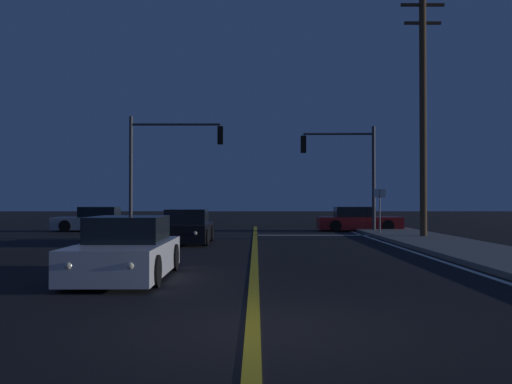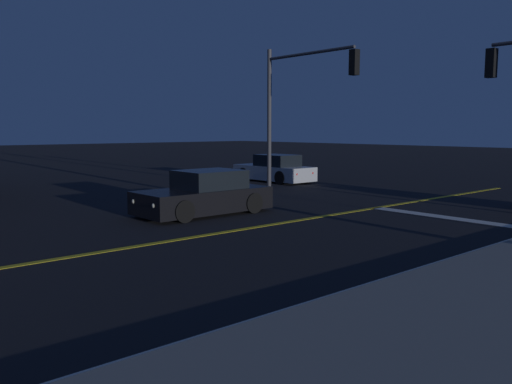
% 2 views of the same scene
% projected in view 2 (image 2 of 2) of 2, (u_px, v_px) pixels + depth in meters
% --- Properties ---
extents(sidewalk_right, '(3.20, 38.42, 0.15)m').
position_uv_depth(sidewalk_right, '(397.00, 346.00, 6.15)').
color(sidewalk_right, slate).
rests_on(sidewalk_right, ground).
extents(lane_line_center, '(0.20, 36.28, 0.01)m').
position_uv_depth(lane_line_center, '(120.00, 249.00, 11.44)').
color(lane_line_center, gold).
rests_on(lane_line_center, ground).
extents(lane_line_edge_right, '(0.16, 36.28, 0.01)m').
position_uv_depth(lane_line_edge_right, '(286.00, 311.00, 7.55)').
color(lane_line_edge_right, silver).
rests_on(lane_line_edge_right, ground).
extents(stop_bar, '(5.44, 0.50, 0.01)m').
position_uv_depth(stop_bar, '(452.00, 218.00, 15.36)').
color(stop_bar, silver).
rests_on(stop_bar, ground).
extents(car_side_waiting_black, '(1.95, 4.19, 1.34)m').
position_uv_depth(car_side_waiting_black, '(205.00, 195.00, 16.12)').
color(car_side_waiting_black, black).
rests_on(car_side_waiting_black, ground).
extents(car_following_oncoming_silver, '(4.39, 1.82, 1.34)m').
position_uv_depth(car_following_oncoming_silver, '(275.00, 170.00, 26.20)').
color(car_following_oncoming_silver, '#B2B5BA').
rests_on(car_following_oncoming_silver, ground).
extents(traffic_signal_far_left, '(4.72, 0.28, 5.91)m').
position_uv_depth(traffic_signal_far_left, '(298.00, 94.00, 20.93)').
color(traffic_signal_far_left, '#38383D').
rests_on(traffic_signal_far_left, ground).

